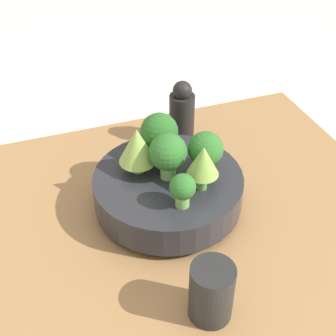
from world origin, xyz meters
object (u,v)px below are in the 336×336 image
fork (154,142)px  bowl (168,190)px  cup (211,292)px  pepper_mill (182,114)px

fork → bowl: bearing=79.0°
cup → fork: (-0.06, -0.45, -0.05)m
bowl → pepper_mill: bearing=-117.4°
cup → fork: size_ratio=0.53×
bowl → fork: (-0.04, -0.21, -0.04)m
cup → pepper_mill: pepper_mill is taller
cup → pepper_mill: (-0.12, -0.44, 0.02)m
bowl → cup: cup is taller
bowl → fork: 0.21m
bowl → cup: 0.24m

